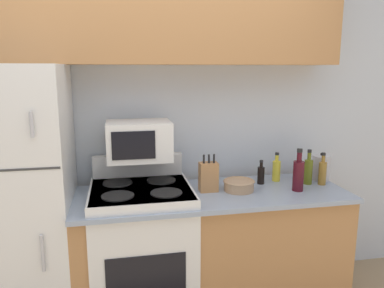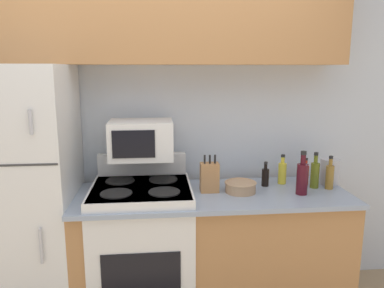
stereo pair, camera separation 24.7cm
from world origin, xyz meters
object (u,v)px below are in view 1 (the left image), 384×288
bottle_cooking_spray (276,170)px  bottle_soy_sauce (261,174)px  bowl (239,185)px  bottle_olive_oil (308,171)px  microwave (139,140)px  knife_block (208,177)px  bottle_vinegar (322,172)px  kettle (321,168)px  stove (143,252)px  bottle_wine_red (298,174)px  refrigerator (11,205)px  bottle_hot_sauce (298,171)px

bottle_cooking_spray → bottle_soy_sauce: 0.15m
bowl → bottle_soy_sauce: bearing=29.8°
bottle_olive_oil → bottle_soy_sauce: size_ratio=1.44×
microwave → knife_block: 0.54m
bottle_vinegar → bottle_soy_sauce: size_ratio=1.33×
bowl → kettle: kettle is taller
bottle_soy_sauce → stove: bearing=-172.6°
knife_block → bottle_cooking_spray: (0.56, 0.14, -0.02)m
stove → bottle_vinegar: bottle_vinegar is taller
microwave → bottle_cooking_spray: (1.03, 0.02, -0.27)m
stove → microwave: 0.77m
microwave → kettle: size_ratio=2.02×
bowl → bottle_wine_red: 0.42m
microwave → bowl: size_ratio=1.97×
bottle_olive_oil → bottle_wine_red: 0.19m
stove → microwave: bearing=88.7°
knife_block → kettle: bearing=5.5°
refrigerator → bottle_soy_sauce: bearing=2.5°
kettle → bottle_wine_red: bearing=-145.4°
refrigerator → bowl: bearing=-1.7°
bottle_vinegar → kettle: bearing=64.7°
bottle_wine_red → kettle: (0.29, 0.20, -0.02)m
knife_block → bottle_vinegar: knife_block is taller
bottle_vinegar → bottle_soy_sauce: bottle_vinegar is taller
microwave → knife_block: size_ratio=1.65×
bowl → bottle_cooking_spray: (0.35, 0.17, 0.05)m
bottle_hot_sauce → bottle_olive_oil: size_ratio=0.77×
bowl → bottle_soy_sauce: size_ratio=1.23×
kettle → bottle_hot_sauce: bearing=176.9°
microwave → kettle: (1.37, -0.02, -0.26)m
microwave → bottle_hot_sauce: microwave is taller
refrigerator → microwave: size_ratio=4.04×
bottle_hot_sauce → bottle_vinegar: bottle_vinegar is taller
bottle_olive_oil → bottle_vinegar: 0.10m
microwave → bottle_wine_red: size_ratio=1.45×
microwave → bowl: (0.68, -0.14, -0.32)m
bottle_wine_red → bottle_vinegar: bearing=21.3°
knife_block → bottle_cooking_spray: 0.58m
knife_block → bottle_hot_sauce: 0.73m
bottle_wine_red → bottle_olive_oil: bearing=41.2°
bottle_wine_red → bottle_vinegar: bottle_wine_red is taller
refrigerator → knife_block: 1.30m
microwave → bottle_wine_red: bearing=-11.8°
knife_block → microwave: bearing=166.4°
bottle_wine_red → bowl: bearing=168.6°
refrigerator → microwave: bearing=6.9°
bottle_hot_sauce → bottle_vinegar: size_ratio=0.83×
knife_block → bottle_olive_oil: size_ratio=1.01×
bottle_hot_sauce → bottle_wine_red: (-0.11, -0.21, 0.04)m
kettle → microwave: bearing=179.0°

